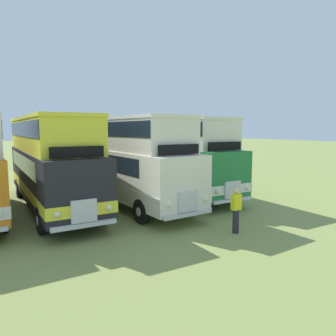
{
  "coord_description": "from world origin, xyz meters",
  "views": [
    {
      "loc": [
        4.15,
        -16.21,
        3.91
      ],
      "look_at": [
        13.54,
        -0.31,
        1.65
      ],
      "focal_mm": 34.23,
      "sensor_mm": 36.0,
      "label": 1
    }
  ],
  "objects": [
    {
      "name": "marshal_person",
      "position": [
        12.31,
        -7.42,
        0.89
      ],
      "size": [
        0.36,
        0.24,
        1.73
      ],
      "color": "#23232D",
      "rests_on": "ground"
    },
    {
      "name": "bus_ninth_in_row",
      "position": [
        14.26,
        -0.01,
        2.47
      ],
      "size": [
        2.67,
        10.0,
        4.49
      ],
      "color": "#237538",
      "rests_on": "ground"
    },
    {
      "name": "bus_seventh_in_row",
      "position": [
        7.13,
        0.23,
        2.47
      ],
      "size": [
        2.62,
        11.21,
        4.49
      ],
      "color": "black",
      "rests_on": "ground"
    },
    {
      "name": "bus_eighth_in_row",
      "position": [
        10.69,
        -0.21,
        2.48
      ],
      "size": [
        3.18,
        11.76,
        4.49
      ],
      "color": "silver",
      "rests_on": "ground"
    }
  ]
}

